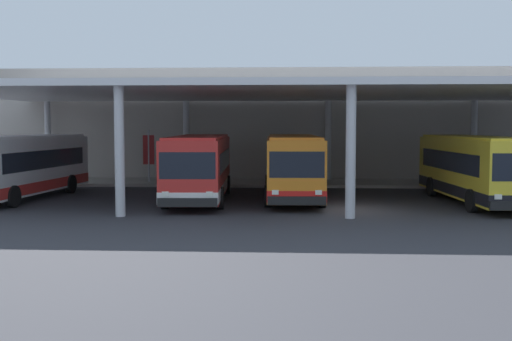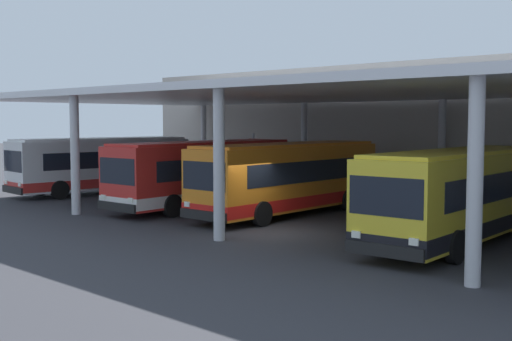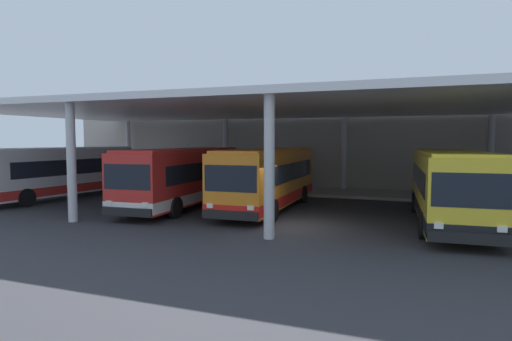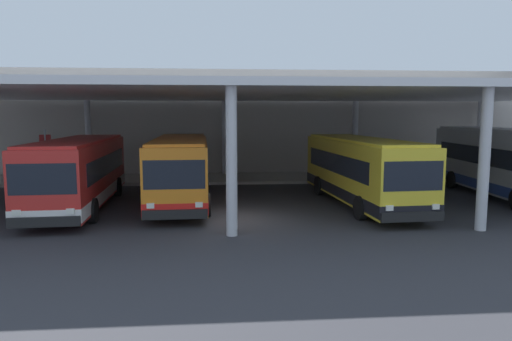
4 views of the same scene
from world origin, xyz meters
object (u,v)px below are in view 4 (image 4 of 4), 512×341
(bus_departing, at_px, (504,162))
(bench_waiting, at_px, (382,168))
(bus_second_bay, at_px, (79,172))
(banner_sign, at_px, (46,152))
(bus_far_bay, at_px, (361,170))
(bus_middle_bay, at_px, (181,169))
(trash_bin, at_px, (436,167))

(bus_departing, xyz_separation_m, bench_waiting, (-3.59, 7.85, -1.18))
(bus_second_bay, distance_m, bus_departing, 21.11)
(bus_departing, distance_m, banner_sign, 26.34)
(bench_waiting, bearing_deg, banner_sign, -177.70)
(bus_second_bay, relative_size, bus_departing, 0.93)
(bench_waiting, bearing_deg, bus_far_bay, -115.62)
(bus_middle_bay, xyz_separation_m, banner_sign, (-8.87, 7.05, 0.32))
(bus_middle_bay, bearing_deg, bus_far_bay, -7.46)
(bus_departing, bearing_deg, banner_sign, 164.65)
(bus_second_bay, bearing_deg, banner_sign, 118.61)
(bus_second_bay, height_order, bus_far_bay, same)
(bus_second_bay, bearing_deg, trash_bin, 22.48)
(bus_far_bay, xyz_separation_m, banner_sign, (-17.47, 8.18, 0.32))
(bus_far_bay, distance_m, bus_departing, 8.02)
(bus_middle_bay, relative_size, bus_far_bay, 1.00)
(bench_waiting, bearing_deg, trash_bin, 0.75)
(bench_waiting, xyz_separation_m, trash_bin, (3.88, 0.05, 0.01))
(banner_sign, bearing_deg, bus_second_bay, -61.39)
(bus_middle_bay, height_order, banner_sign, banner_sign)
(bus_far_bay, distance_m, bench_waiting, 10.09)
(bus_second_bay, xyz_separation_m, bus_middle_bay, (4.55, 0.86, 0.00))
(bus_departing, relative_size, bench_waiting, 6.37)
(bus_second_bay, relative_size, bench_waiting, 5.92)
(bus_second_bay, relative_size, trash_bin, 10.87)
(bus_middle_bay, bearing_deg, bus_departing, 0.28)
(bus_far_bay, bearing_deg, bus_middle_bay, 172.54)
(bench_waiting, relative_size, trash_bin, 1.84)
(bus_middle_bay, xyz_separation_m, bus_departing, (16.53, 0.08, 0.19))
(trash_bin, bearing_deg, banner_sign, -177.93)
(trash_bin, bearing_deg, bus_far_bay, -132.07)
(bus_second_bay, distance_m, bench_waiting, 19.61)
(bus_departing, relative_size, trash_bin, 11.70)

